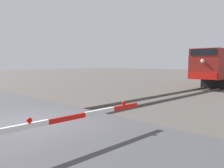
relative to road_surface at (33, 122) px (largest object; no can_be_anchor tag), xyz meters
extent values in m
plane|color=#514C47|center=(0.00, 0.00, -0.08)|extent=(160.00, 160.00, 0.00)
cube|color=#59544C|center=(-0.72, 0.00, 0.00)|extent=(0.08, 80.00, 0.15)
cube|color=#59544C|center=(0.72, 0.00, 0.00)|extent=(0.08, 80.00, 0.15)
cube|color=#47474C|center=(0.00, 0.00, 0.00)|extent=(36.00, 6.21, 0.15)
cube|color=black|center=(0.00, 20.33, 0.45)|extent=(2.38, 3.20, 1.05)
cube|color=maroon|center=(0.00, 17.58, 3.48)|extent=(2.74, 2.46, 0.67)
cube|color=black|center=(0.00, 16.32, 3.48)|extent=(2.38, 0.06, 0.54)
cube|color=red|center=(0.00, 16.31, 1.32)|extent=(2.66, 0.08, 0.64)
sphere|color=#F2EACC|center=(0.00, 16.30, 2.66)|extent=(0.36, 0.36, 0.36)
cube|color=white|center=(3.56, -1.93, 0.91)|extent=(0.10, 1.23, 0.14)
cube|color=red|center=(3.56, -0.70, 0.91)|extent=(0.10, 1.23, 0.14)
cube|color=white|center=(3.56, 0.53, 0.91)|extent=(0.10, 1.23, 0.14)
cube|color=red|center=(3.56, 1.77, 0.91)|extent=(0.10, 1.23, 0.14)
sphere|color=red|center=(3.56, -1.83, 1.05)|extent=(0.14, 0.14, 0.14)
sphere|color=red|center=(3.56, 1.69, 1.05)|extent=(0.14, 0.14, 0.14)
camera|label=1|loc=(9.00, -4.38, 2.47)|focal=37.12mm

